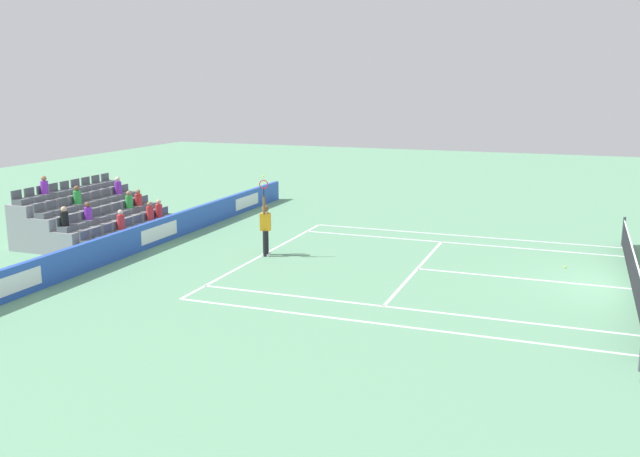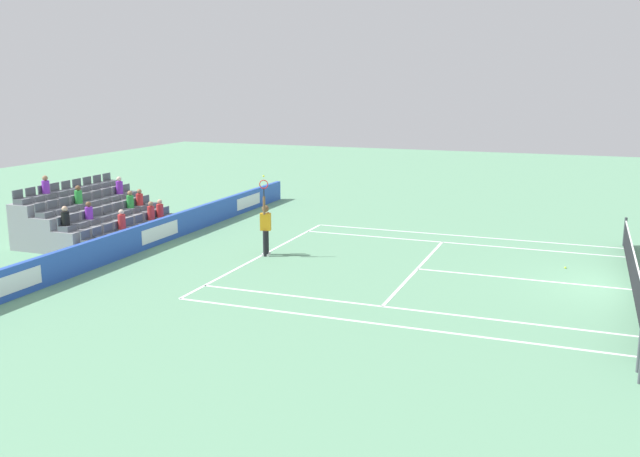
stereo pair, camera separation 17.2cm
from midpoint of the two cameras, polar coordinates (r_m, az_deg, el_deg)
The scene contains 14 objects.
ground_plane at distance 22.28m, azimuth 24.11°, elevation -4.57°, with size 80.00×80.00×0.00m, color #669E77.
line_baseline at distance 24.46m, azimuth -4.83°, elevation -2.12°, with size 10.97×0.10×0.01m, color white.
line_service at distance 22.72m, azimuth 7.81°, elevation -3.29°, with size 8.23×0.10×0.01m, color white.
line_centre_service at distance 22.27m, azimuth 15.87°, elevation -3.96°, with size 0.10×6.40×0.01m, color white.
line_singles_sideline_left at distance 18.78m, azimuth 6.35°, elevation -6.53°, with size 0.10×11.89×0.01m, color white.
line_singles_sideline_right at distance 26.56m, azimuth 10.75°, elevation -1.17°, with size 0.10×11.89×0.01m, color white.
line_doubles_sideline_left at distance 17.53m, azimuth 5.23°, elevation -7.87°, with size 0.10×11.89×0.01m, color white.
line_doubles_sideline_right at distance 27.88m, azimuth 11.24°, elevation -0.57°, with size 0.10×11.89×0.01m, color white.
line_centre_mark at distance 24.42m, azimuth -4.62°, elevation -2.14°, with size 0.10×0.20×0.01m, color white.
sponsor_barrier at distance 26.49m, azimuth -13.44°, elevation -0.29°, with size 21.86×0.22×0.93m.
tennis_net at distance 22.16m, azimuth 24.22°, elevation -3.34°, with size 11.97×0.10×1.07m.
tennis_player at distance 24.08m, azimuth -4.71°, elevation 0.06°, with size 0.54×0.41×2.85m.
stadium_stand at distance 28.17m, azimuth -18.41°, elevation 0.59°, with size 5.58×3.80×2.55m.
loose_tennis_ball at distance 23.93m, azimuth 19.32°, elevation -3.02°, with size 0.07×0.07×0.07m, color #D1E533.
Camera 1 is at (21.45, -1.74, 5.93)m, focal length 38.88 mm.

